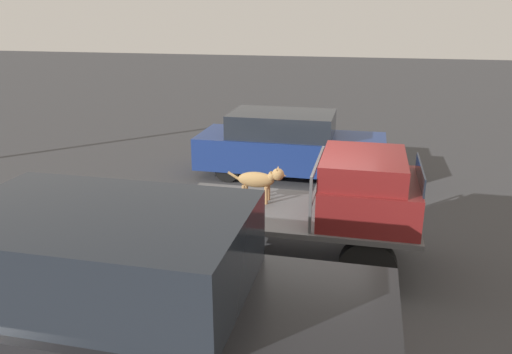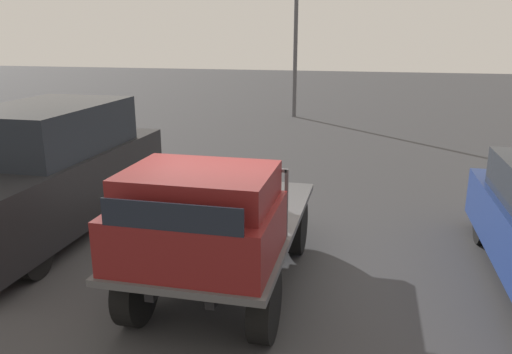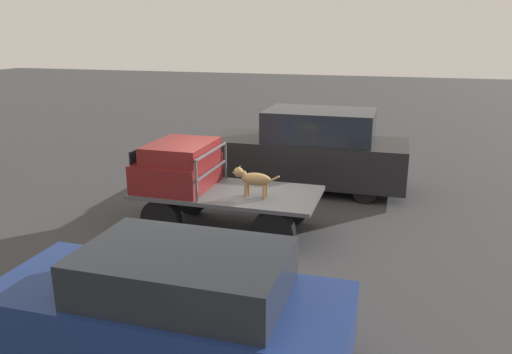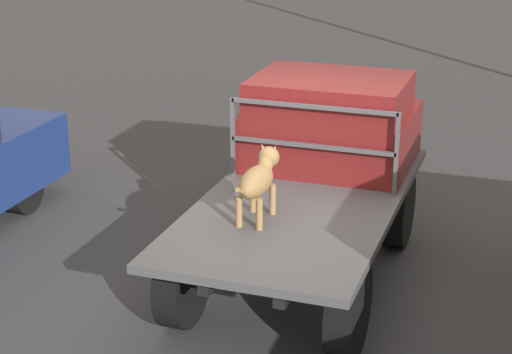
% 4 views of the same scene
% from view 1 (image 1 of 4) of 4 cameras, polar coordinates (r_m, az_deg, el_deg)
% --- Properties ---
extents(ground_plane, '(80.00, 80.00, 0.00)m').
position_cam_1_polar(ground_plane, '(8.37, 4.27, -9.42)').
color(ground_plane, '#38383A').
extents(flatbed_truck, '(3.82, 1.85, 0.89)m').
position_cam_1_polar(flatbed_truck, '(8.09, 4.38, -5.48)').
color(flatbed_truck, black).
rests_on(flatbed_truck, ground).
extents(truck_cab, '(1.45, 1.73, 0.97)m').
position_cam_1_polar(truck_cab, '(7.76, 12.59, -1.19)').
color(truck_cab, maroon).
rests_on(truck_cab, flatbed_truck).
extents(truck_headboard, '(0.04, 1.73, 0.85)m').
position_cam_1_polar(truck_headboard, '(7.76, 7.03, -0.11)').
color(truck_headboard, '#4C4C4F').
rests_on(truck_headboard, flatbed_truck).
extents(dog, '(0.99, 0.26, 0.63)m').
position_cam_1_polar(dog, '(8.18, 0.52, -0.30)').
color(dog, '#9E7547').
rests_on(dog, flatbed_truck).
extents(parked_sedan, '(4.52, 1.78, 1.59)m').
position_cam_1_polar(parked_sedan, '(12.27, 3.73, 3.72)').
color(parked_sedan, black).
rests_on(parked_sedan, ground).
extents(parked_pickup_far, '(5.09, 2.00, 2.14)m').
position_cam_1_polar(parked_pickup_far, '(5.27, -14.68, -15.11)').
color(parked_pickup_far, black).
rests_on(parked_pickup_far, ground).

